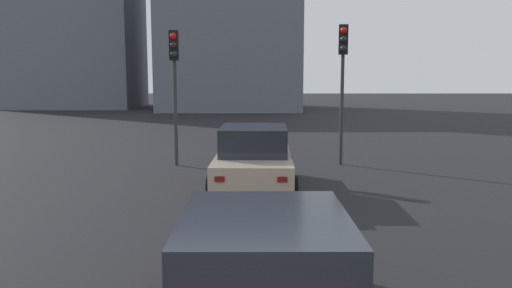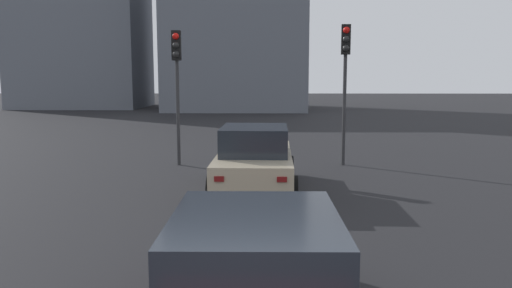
# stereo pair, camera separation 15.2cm
# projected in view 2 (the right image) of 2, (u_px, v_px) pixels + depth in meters

# --- Properties ---
(car_beige_lead) EXTENTS (4.41, 2.07, 1.59)m
(car_beige_lead) POSITION_uv_depth(u_px,v_px,m) (255.00, 160.00, 12.08)
(car_beige_lead) COLOR tan
(car_beige_lead) RESTS_ON ground_plane
(car_maroon_second) EXTENTS (4.36, 1.99, 1.50)m
(car_maroon_second) POSITION_uv_depth(u_px,v_px,m) (256.00, 288.00, 4.86)
(car_maroon_second) COLOR #510F16
(car_maroon_second) RESTS_ON ground_plane
(traffic_light_near_left) EXTENTS (0.33, 0.30, 4.34)m
(traffic_light_near_left) POSITION_uv_depth(u_px,v_px,m) (345.00, 65.00, 15.26)
(traffic_light_near_left) COLOR #2D2D30
(traffic_light_near_left) RESTS_ON ground_plane
(traffic_light_near_right) EXTENTS (0.32, 0.29, 4.16)m
(traffic_light_near_right) POSITION_uv_depth(u_px,v_px,m) (177.00, 69.00, 15.28)
(traffic_light_near_right) COLOR #2D2D30
(traffic_light_near_right) RESTS_ON ground_plane
(building_facade_left) EXTENTS (10.96, 11.34, 13.85)m
(building_facade_left) POSITION_uv_depth(u_px,v_px,m) (237.00, 27.00, 42.29)
(building_facade_left) COLOR slate
(building_facade_left) RESTS_ON ground_plane
(building_facade_center) EXTENTS (8.45, 10.92, 14.72)m
(building_facade_center) POSITION_uv_depth(u_px,v_px,m) (82.00, 25.00, 44.57)
(building_facade_center) COLOR slate
(building_facade_center) RESTS_ON ground_plane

